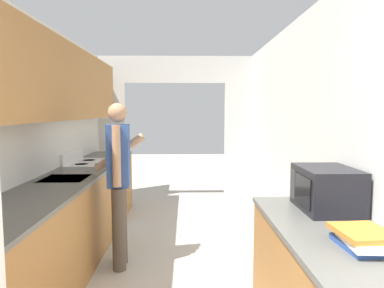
{
  "coord_description": "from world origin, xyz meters",
  "views": [
    {
      "loc": [
        0.18,
        -0.41,
        1.56
      ],
      "look_at": [
        0.25,
        3.25,
        1.21
      ],
      "focal_mm": 32.0,
      "sensor_mm": 36.0,
      "label": 1
    }
  ],
  "objects_px": {
    "microwave": "(326,189)",
    "book_stack": "(362,239)",
    "range_oven": "(96,196)",
    "person": "(119,180)"
  },
  "relations": [
    {
      "from": "microwave",
      "to": "book_stack",
      "type": "bearing_deg",
      "value": -97.76
    },
    {
      "from": "range_oven",
      "to": "book_stack",
      "type": "relative_size",
      "value": 3.34
    },
    {
      "from": "person",
      "to": "microwave",
      "type": "xyz_separation_m",
      "value": [
        1.6,
        -1.13,
        0.17
      ]
    },
    {
      "from": "book_stack",
      "to": "microwave",
      "type": "bearing_deg",
      "value": 82.24
    },
    {
      "from": "book_stack",
      "to": "person",
      "type": "bearing_deg",
      "value": 130.42
    },
    {
      "from": "microwave",
      "to": "book_stack",
      "type": "distance_m",
      "value": 0.66
    },
    {
      "from": "range_oven",
      "to": "book_stack",
      "type": "bearing_deg",
      "value": -54.6
    },
    {
      "from": "range_oven",
      "to": "microwave",
      "type": "height_order",
      "value": "microwave"
    },
    {
      "from": "microwave",
      "to": "person",
      "type": "bearing_deg",
      "value": 144.73
    },
    {
      "from": "person",
      "to": "book_stack",
      "type": "distance_m",
      "value": 2.33
    }
  ]
}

